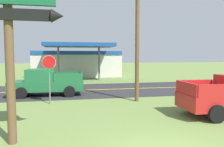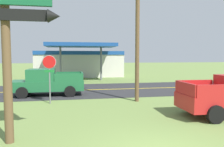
% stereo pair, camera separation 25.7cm
% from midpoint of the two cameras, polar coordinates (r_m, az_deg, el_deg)
% --- Properties ---
extents(road_asphalt, '(140.00, 8.00, 0.02)m').
position_cam_midpoint_polar(road_asphalt, '(19.00, -2.34, -4.22)').
color(road_asphalt, '#2B2B2D').
rests_on(road_asphalt, ground).
extents(road_centre_line, '(126.00, 0.20, 0.01)m').
position_cam_midpoint_polar(road_centre_line, '(19.00, -2.34, -4.18)').
color(road_centre_line, gold).
rests_on(road_centre_line, road_asphalt).
extents(stop_sign, '(0.80, 0.08, 2.95)m').
position_cam_midpoint_polar(stop_sign, '(13.75, -15.47, 0.73)').
color(stop_sign, slate).
rests_on(stop_sign, ground).
extents(utility_pole, '(1.73, 0.26, 9.98)m').
position_cam_midpoint_polar(utility_pole, '(14.24, 7.19, 14.11)').
color(utility_pole, brown).
rests_on(utility_pole, ground).
extents(gas_station, '(12.00, 11.50, 4.40)m').
position_cam_midpoint_polar(gas_station, '(32.01, -8.22, 2.77)').
color(gas_station, beige).
rests_on(gas_station, ground).
extents(pickup_green_on_road, '(5.20, 2.24, 1.96)m').
position_cam_midpoint_polar(pickup_green_on_road, '(16.80, -16.18, -2.26)').
color(pickup_green_on_road, '#1E6038').
rests_on(pickup_green_on_road, ground).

